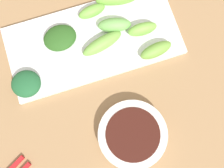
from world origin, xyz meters
The scene contains 10 objects.
tabletop centered at (0.00, 0.00, 0.01)m, with size 2.10×2.10×0.02m, color #9A764E.
sauce_bowl centered at (-0.11, -0.03, 0.04)m, with size 0.14×0.14×0.03m.
serving_plate centered at (0.11, -0.02, 0.03)m, with size 0.17×0.37×0.01m, color white.
broccoli_stalk_0 centered at (0.09, -0.03, 0.05)m, with size 0.03×0.09×0.03m, color #74AF46.
broccoli_stalk_1 centered at (0.13, -0.07, 0.05)m, with size 0.03×0.07×0.03m, color #6FB255.
broccoli_stalk_2 centered at (0.10, -0.12, 0.05)m, with size 0.03×0.06×0.03m, color #79BC47.
broccoli_stalk_3 centered at (0.05, -0.13, 0.05)m, with size 0.03×0.07×0.03m, color #71A83F.
broccoli_stalk_4 centered at (0.17, -0.03, 0.04)m, with size 0.03×0.06×0.02m, color #72B743.
broccoli_leafy_5 centered at (0.06, 0.14, 0.05)m, with size 0.06×0.06×0.03m, color #205C31.
broccoli_leafy_7 centered at (0.13, 0.05, 0.04)m, with size 0.06×0.07×0.02m, color #2A5A1E.
Camera 1 is at (-0.12, 0.02, 0.65)m, focal length 48.32 mm.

